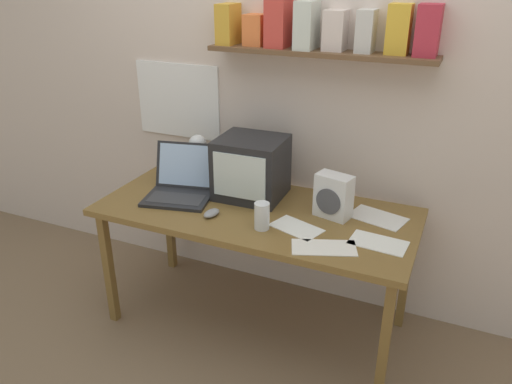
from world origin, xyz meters
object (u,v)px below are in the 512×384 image
(juice_glass, at_px, (262,217))
(computer_mouse, at_px, (212,213))
(open_notebook, at_px, (296,228))
(laptop, at_px, (181,184))
(loose_paper_near_monitor, at_px, (324,248))
(space_heater, at_px, (333,196))
(desk_lamp, at_px, (198,148))
(printed_handout, at_px, (378,243))
(corner_desk, at_px, (256,219))
(loose_paper_near_laptop, at_px, (378,217))
(crt_monitor, at_px, (251,168))

(juice_glass, relative_size, computer_mouse, 1.20)
(juice_glass, distance_m, open_notebook, 0.18)
(laptop, relative_size, loose_paper_near_monitor, 1.28)
(laptop, relative_size, space_heater, 1.83)
(laptop, xyz_separation_m, desk_lamp, (-0.01, 0.22, 0.14))
(juice_glass, height_order, space_heater, space_heater)
(printed_handout, bearing_deg, computer_mouse, -175.42)
(laptop, bearing_deg, juice_glass, -30.18)
(open_notebook, bearing_deg, loose_paper_near_monitor, -35.57)
(laptop, bearing_deg, corner_desk, -12.58)
(computer_mouse, bearing_deg, printed_handout, 4.58)
(loose_paper_near_monitor, bearing_deg, open_notebook, 144.43)
(corner_desk, height_order, space_heater, space_heater)
(corner_desk, bearing_deg, juice_glass, -58.38)
(laptop, height_order, juice_glass, laptop)
(printed_handout, bearing_deg, corner_desk, 171.78)
(desk_lamp, relative_size, juice_glass, 2.12)
(printed_handout, distance_m, loose_paper_near_monitor, 0.26)
(printed_handout, height_order, loose_paper_near_laptop, same)
(space_heater, bearing_deg, juice_glass, -122.75)
(crt_monitor, height_order, desk_lamp, crt_monitor)
(corner_desk, bearing_deg, computer_mouse, -137.43)
(corner_desk, relative_size, computer_mouse, 14.78)
(space_heater, bearing_deg, laptop, -160.68)
(crt_monitor, distance_m, juice_glass, 0.40)
(corner_desk, xyz_separation_m, space_heater, (0.39, 0.08, 0.17))
(corner_desk, relative_size, printed_handout, 6.17)
(loose_paper_near_laptop, height_order, loose_paper_near_monitor, same)
(space_heater, distance_m, open_notebook, 0.26)
(crt_monitor, bearing_deg, juice_glass, -59.78)
(corner_desk, relative_size, crt_monitor, 4.56)
(loose_paper_near_laptop, bearing_deg, loose_paper_near_monitor, -112.35)
(juice_glass, distance_m, printed_handout, 0.56)
(laptop, bearing_deg, loose_paper_near_laptop, -3.92)
(loose_paper_near_monitor, bearing_deg, juice_glass, 170.15)
(crt_monitor, height_order, computer_mouse, crt_monitor)
(loose_paper_near_monitor, bearing_deg, printed_handout, 33.17)
(computer_mouse, bearing_deg, laptop, 149.46)
(loose_paper_near_monitor, bearing_deg, crt_monitor, 144.24)
(laptop, distance_m, juice_glass, 0.60)
(space_heater, height_order, loose_paper_near_laptop, space_heater)
(printed_handout, relative_size, open_notebook, 0.96)
(juice_glass, relative_size, space_heater, 0.60)
(space_heater, height_order, open_notebook, space_heater)
(laptop, height_order, space_heater, laptop)
(space_heater, distance_m, loose_paper_near_laptop, 0.26)
(computer_mouse, height_order, open_notebook, computer_mouse)
(crt_monitor, bearing_deg, laptop, -159.42)
(crt_monitor, distance_m, open_notebook, 0.48)
(desk_lamp, distance_m, loose_paper_near_laptop, 1.09)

